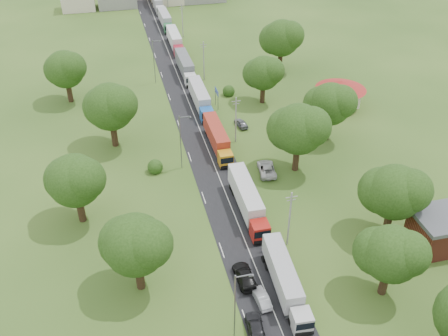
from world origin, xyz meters
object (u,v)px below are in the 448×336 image
object	(u,v)px
info_sign	(217,94)
car_lane_front	(256,328)
truck_0	(285,279)
car_lane_mid	(261,298)

from	to	relation	value
info_sign	car_lane_front	bearing A→B (deg)	-98.48
truck_0	car_lane_front	world-z (taller)	truck_0
truck_0	car_lane_mid	size ratio (longest dim) A/B	3.45
info_sign	truck_0	bearing A→B (deg)	-93.41
truck_0	info_sign	bearing A→B (deg)	86.59
info_sign	car_lane_mid	distance (m)	51.28
car_lane_front	info_sign	bearing A→B (deg)	-92.15
info_sign	truck_0	distance (m)	49.92
truck_0	car_lane_mid	world-z (taller)	truck_0
truck_0	car_lane_mid	distance (m)	3.65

